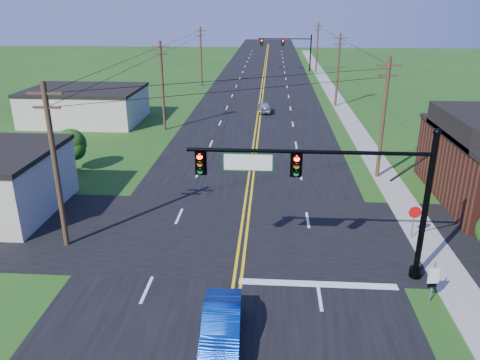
# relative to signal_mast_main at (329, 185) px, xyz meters

# --- Properties ---
(road_main) EXTENTS (16.00, 220.00, 0.04)m
(road_main) POSITION_rel_signal_mast_main_xyz_m (-4.34, 42.00, -4.73)
(road_main) COLOR black
(road_main) RESTS_ON ground
(road_cross) EXTENTS (70.00, 10.00, 0.04)m
(road_cross) POSITION_rel_signal_mast_main_xyz_m (-4.34, 4.00, -4.73)
(road_cross) COLOR black
(road_cross) RESTS_ON ground
(sidewalk) EXTENTS (2.00, 160.00, 0.08)m
(sidewalk) POSITION_rel_signal_mast_main_xyz_m (6.16, 32.00, -4.71)
(sidewalk) COLOR gray
(sidewalk) RESTS_ON ground
(signal_mast_main) EXTENTS (11.30, 0.60, 7.48)m
(signal_mast_main) POSITION_rel_signal_mast_main_xyz_m (0.00, 0.00, 0.00)
(signal_mast_main) COLOR black
(signal_mast_main) RESTS_ON ground
(signal_mast_far) EXTENTS (10.98, 0.60, 7.48)m
(signal_mast_far) POSITION_rel_signal_mast_main_xyz_m (0.10, 72.00, -0.20)
(signal_mast_far) COLOR black
(signal_mast_far) RESTS_ON ground
(cream_bldg_far) EXTENTS (12.20, 9.20, 3.70)m
(cream_bldg_far) POSITION_rel_signal_mast_main_xyz_m (-23.34, 30.00, -2.89)
(cream_bldg_far) COLOR beige
(cream_bldg_far) RESTS_ON ground
(utility_pole_left_a) EXTENTS (1.80, 0.28, 9.00)m
(utility_pole_left_a) POSITION_rel_signal_mast_main_xyz_m (-13.84, 2.00, -0.03)
(utility_pole_left_a) COLOR #3C2E1B
(utility_pole_left_a) RESTS_ON ground
(utility_pole_left_b) EXTENTS (1.80, 0.28, 9.00)m
(utility_pole_left_b) POSITION_rel_signal_mast_main_xyz_m (-13.84, 27.00, -0.03)
(utility_pole_left_b) COLOR #3C2E1B
(utility_pole_left_b) RESTS_ON ground
(utility_pole_left_c) EXTENTS (1.80, 0.28, 9.00)m
(utility_pole_left_c) POSITION_rel_signal_mast_main_xyz_m (-13.84, 54.00, -0.03)
(utility_pole_left_c) COLOR #3C2E1B
(utility_pole_left_c) RESTS_ON ground
(utility_pole_right_a) EXTENTS (1.80, 0.28, 9.00)m
(utility_pole_right_a) POSITION_rel_signal_mast_main_xyz_m (5.46, 14.00, -0.03)
(utility_pole_right_a) COLOR #3C2E1B
(utility_pole_right_a) RESTS_ON ground
(utility_pole_right_b) EXTENTS (1.80, 0.28, 9.00)m
(utility_pole_right_b) POSITION_rel_signal_mast_main_xyz_m (5.46, 40.00, -0.03)
(utility_pole_right_b) COLOR #3C2E1B
(utility_pole_right_b) RESTS_ON ground
(utility_pole_right_c) EXTENTS (1.80, 0.28, 9.00)m
(utility_pole_right_c) POSITION_rel_signal_mast_main_xyz_m (5.46, 70.00, -0.03)
(utility_pole_right_c) COLOR #3C2E1B
(utility_pole_right_c) RESTS_ON ground
(tree_right_back) EXTENTS (3.00, 3.00, 4.10)m
(tree_right_back) POSITION_rel_signal_mast_main_xyz_m (11.66, 18.00, -2.15)
(tree_right_back) COLOR #3C2E1B
(tree_right_back) RESTS_ON ground
(tree_left) EXTENTS (2.40, 2.40, 3.37)m
(tree_left) POSITION_rel_signal_mast_main_xyz_m (-18.34, 14.00, -2.59)
(tree_left) COLOR #3C2E1B
(tree_left) RESTS_ON ground
(blue_car) EXTENTS (1.68, 4.35, 1.41)m
(blue_car) POSITION_rel_signal_mast_main_xyz_m (-4.48, -5.21, -4.04)
(blue_car) COLOR #062F93
(blue_car) RESTS_ON ground
(distant_car) EXTENTS (1.84, 3.89, 1.29)m
(distant_car) POSITION_rel_signal_mast_main_xyz_m (-3.60, 35.75, -4.11)
(distant_car) COLOR #A4A4A9
(distant_car) RESTS_ON ground
(route_sign) EXTENTS (0.50, 0.11, 2.02)m
(route_sign) POSITION_rel_signal_mast_main_xyz_m (4.54, -2.02, -3.57)
(route_sign) COLOR slate
(route_sign) RESTS_ON ground
(stop_sign) EXTENTS (0.72, 0.08, 2.03)m
(stop_sign) POSITION_rel_signal_mast_main_xyz_m (5.36, 3.98, -3.29)
(stop_sign) COLOR slate
(stop_sign) RESTS_ON ground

